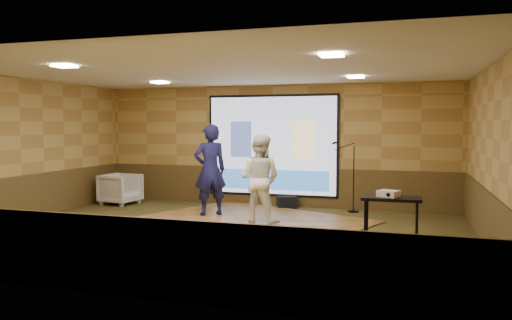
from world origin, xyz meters
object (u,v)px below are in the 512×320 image
(dance_floor, at_px, (252,221))
(banquet_chair, at_px, (121,189))
(mic_stand, at_px, (351,191))
(av_table, at_px, (391,216))
(projector, at_px, (389,194))
(duffel_bag, at_px, (287,202))
(projector_screen, at_px, (272,147))
(player_left, at_px, (210,170))
(player_right, at_px, (260,179))

(dance_floor, height_order, banquet_chair, banquet_chair)
(mic_stand, bearing_deg, av_table, -99.29)
(mic_stand, bearing_deg, banquet_chair, 161.81)
(av_table, relative_size, projector, 3.16)
(mic_stand, height_order, duffel_bag, mic_stand)
(projector_screen, height_order, player_left, projector_screen)
(projector, xyz_separation_m, banquet_chair, (-6.69, 3.25, -0.58))
(player_left, relative_size, player_right, 1.11)
(av_table, relative_size, mic_stand, 0.57)
(projector_screen, bearing_deg, projector, -54.65)
(player_right, height_order, av_table, player_right)
(av_table, xyz_separation_m, projector, (-0.04, 0.01, 0.33))
(player_left, height_order, player_right, player_left)
(projector_screen, distance_m, dance_floor, 2.59)
(player_left, bearing_deg, projector, 109.67)
(projector_screen, distance_m, player_left, 2.09)
(projector_screen, distance_m, mic_stand, 2.25)
(duffel_bag, bearing_deg, projector, -57.27)
(projector_screen, height_order, mic_stand, projector_screen)
(projector_screen, xyz_separation_m, player_right, (0.40, -2.39, -0.55))
(dance_floor, distance_m, mic_stand, 2.61)
(dance_floor, distance_m, banquet_chair, 4.07)
(player_left, height_order, banquet_chair, player_left)
(player_left, distance_m, duffel_bag, 2.24)
(dance_floor, bearing_deg, player_right, -46.00)
(mic_stand, distance_m, banquet_chair, 5.74)
(projector_screen, distance_m, banquet_chair, 3.99)
(av_table, relative_size, duffel_bag, 2.00)
(player_right, xyz_separation_m, mic_stand, (1.60, 2.04, -0.43))
(av_table, bearing_deg, projector_screen, 125.68)
(mic_stand, relative_size, banquet_chair, 1.91)
(mic_stand, distance_m, duffel_bag, 1.58)
(projector_screen, relative_size, duffel_bag, 7.20)
(mic_stand, bearing_deg, projector_screen, 145.95)
(player_right, xyz_separation_m, projector, (2.58, -1.81, 0.05))
(dance_floor, height_order, projector, projector)
(projector_screen, height_order, dance_floor, projector_screen)
(projector_screen, xyz_separation_m, banquet_chair, (-3.72, -0.94, -1.09))
(dance_floor, bearing_deg, player_left, 163.56)
(av_table, distance_m, banquet_chair, 7.48)
(av_table, bearing_deg, projector, 167.69)
(player_right, xyz_separation_m, duffel_bag, (0.06, 2.11, -0.78))
(dance_floor, distance_m, projector, 3.62)
(player_left, distance_m, av_table, 4.60)
(projector_screen, xyz_separation_m, projector, (2.97, -4.19, -0.50))
(mic_stand, bearing_deg, player_right, -152.28)
(dance_floor, distance_m, av_table, 3.58)
(dance_floor, relative_size, banquet_chair, 5.14)
(dance_floor, height_order, mic_stand, mic_stand)
(dance_floor, distance_m, player_left, 1.50)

